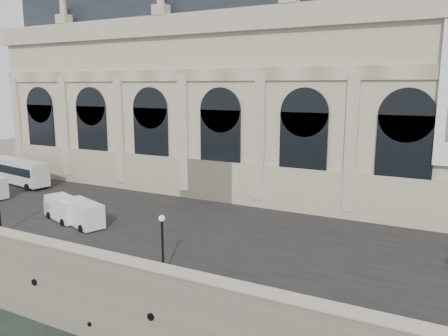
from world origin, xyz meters
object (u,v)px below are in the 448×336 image
at_px(bus_left, 17,171).
at_px(van_c, 63,208).
at_px(lamp_right, 163,246).
at_px(van_b, 81,213).

bearing_deg(bus_left, van_c, -25.38).
distance_m(bus_left, lamp_right, 38.76).
relative_size(van_b, van_c, 1.03).
xyz_separation_m(van_c, lamp_right, (17.28, -6.59, 1.08)).
bearing_deg(van_c, lamp_right, -20.88).
bearing_deg(van_b, van_c, 169.92).
height_order(bus_left, van_b, bus_left).
bearing_deg(lamp_right, van_c, 159.12).
height_order(van_b, van_c, van_b).
height_order(bus_left, van_c, bus_left).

